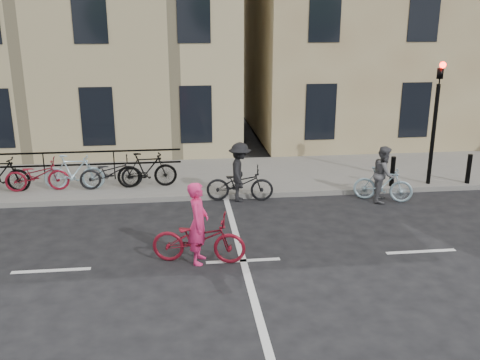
{
  "coord_description": "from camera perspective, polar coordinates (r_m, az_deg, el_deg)",
  "views": [
    {
      "loc": [
        -1.28,
        -10.36,
        5.07
      ],
      "look_at": [
        0.2,
        2.32,
        1.1
      ],
      "focal_mm": 40.0,
      "sensor_mm": 36.0,
      "label": 1
    }
  ],
  "objects": [
    {
      "name": "bollard_west",
      "position": [
        17.57,
        23.21,
        1.11
      ],
      "size": [
        0.14,
        0.14,
        0.9
      ],
      "primitive_type": "cylinder",
      "color": "black",
      "rests_on": "sidewalk"
    },
    {
      "name": "parked_bikes",
      "position": [
        16.43,
        -19.19,
        0.67
      ],
      "size": [
        7.25,
        1.23,
        1.05
      ],
      "color": "black",
      "rests_on": "sidewalk"
    },
    {
      "name": "cyclist_dark",
      "position": [
        15.02,
        -0.02,
        0.2
      ],
      "size": [
        1.95,
        1.15,
        1.68
      ],
      "rotation": [
        0.0,
        0.0,
        1.45
      ],
      "color": "black",
      "rests_on": "ground"
    },
    {
      "name": "cyclist_grey",
      "position": [
        15.53,
        15.06,
        0.09
      ],
      "size": [
        1.69,
        1.08,
        1.58
      ],
      "rotation": [
        0.0,
        0.0,
        1.16
      ],
      "color": "#9ABBCA",
      "rests_on": "ground"
    },
    {
      "name": "ground",
      "position": [
        11.6,
        0.34,
        -8.63
      ],
      "size": [
        120.0,
        120.0,
        0.0
      ],
      "primitive_type": "plane",
      "color": "black",
      "rests_on": "ground"
    },
    {
      "name": "bollard_east",
      "position": [
        16.52,
        15.96,
        0.89
      ],
      "size": [
        0.14,
        0.14,
        0.9
      ],
      "primitive_type": "cylinder",
      "color": "black",
      "rests_on": "sidewalk"
    },
    {
      "name": "traffic_light",
      "position": [
        16.7,
        20.2,
        7.2
      ],
      "size": [
        0.18,
        0.3,
        3.9
      ],
      "color": "black",
      "rests_on": "sidewalk"
    },
    {
      "name": "cyclist_pink",
      "position": [
        11.36,
        -4.44,
        -5.87
      ],
      "size": [
        2.09,
        1.07,
        1.77
      ],
      "rotation": [
        0.0,
        0.0,
        1.37
      ],
      "color": "maroon",
      "rests_on": "ground"
    },
    {
      "name": "sidewalk",
      "position": [
        17.32,
        -15.41,
        -0.13
      ],
      "size": [
        46.0,
        4.0,
        0.15
      ],
      "primitive_type": "cube",
      "color": "slate",
      "rests_on": "ground"
    }
  ]
}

